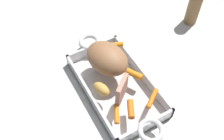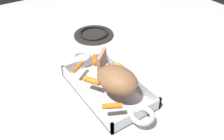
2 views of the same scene
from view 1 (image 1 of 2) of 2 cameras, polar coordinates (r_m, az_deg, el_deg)
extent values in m
plane|color=silver|center=(0.85, 0.91, -4.07)|extent=(2.13, 2.13, 0.00)
cube|color=silver|center=(0.85, 0.91, -3.91)|extent=(0.35, 0.20, 0.01)
cube|color=silver|center=(0.81, -4.84, -5.85)|extent=(0.35, 0.01, 0.05)
cube|color=silver|center=(0.87, 6.32, -0.66)|extent=(0.35, 0.01, 0.05)
cube|color=silver|center=(0.93, -4.30, 4.40)|extent=(0.01, 0.20, 0.05)
cube|color=silver|center=(0.77, 7.39, -12.34)|extent=(0.01, 0.20, 0.05)
torus|color=silver|center=(0.93, -5.00, 6.15)|extent=(0.08, 0.08, 0.02)
torus|color=silver|center=(0.74, 8.54, -13.01)|extent=(0.08, 0.08, 0.02)
ellipsoid|color=#9D6A45|center=(0.81, -0.82, 2.73)|extent=(0.17, 0.14, 0.08)
cube|color=tan|center=(0.75, 2.15, -4.41)|extent=(0.06, 0.07, 0.08)
cylinder|color=orange|center=(0.75, 4.13, -8.55)|extent=(0.06, 0.04, 0.02)
cylinder|color=orange|center=(0.81, 4.77, -0.85)|extent=(0.06, 0.05, 0.02)
cylinder|color=orange|center=(0.77, 8.83, -6.20)|extent=(0.05, 0.06, 0.02)
cylinder|color=orange|center=(0.89, 0.51, 5.52)|extent=(0.04, 0.06, 0.02)
cylinder|color=orange|center=(0.74, 1.01, -9.67)|extent=(0.06, 0.04, 0.02)
ellipsoid|color=gold|center=(0.77, -2.31, -4.18)|extent=(0.07, 0.05, 0.03)
cylinder|color=olive|center=(1.07, 17.52, 12.85)|extent=(0.05, 0.05, 0.14)
camera|label=2|loc=(1.13, 3.75, 45.94)|focal=38.32mm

